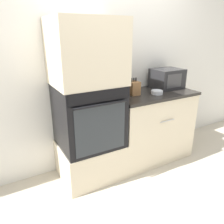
# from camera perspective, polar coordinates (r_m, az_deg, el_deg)

# --- Properties ---
(ground_plane) EXTENTS (12.00, 12.00, 0.00)m
(ground_plane) POSITION_cam_1_polar(r_m,az_deg,el_deg) (2.75, 4.28, -16.95)
(ground_plane) COLOR beige
(wall_back) EXTENTS (8.00, 0.05, 2.50)m
(wall_back) POSITION_cam_1_polar(r_m,az_deg,el_deg) (2.77, -2.41, 11.69)
(wall_back) COLOR silver
(wall_back) RESTS_ON ground_plane
(oven_cabinet_base) EXTENTS (0.71, 0.60, 0.43)m
(oven_cabinet_base) POSITION_cam_1_polar(r_m,az_deg,el_deg) (2.70, -5.63, -12.17)
(oven_cabinet_base) COLOR beige
(oven_cabinet_base) RESTS_ON ground_plane
(wall_oven) EXTENTS (0.68, 0.64, 0.71)m
(wall_oven) POSITION_cam_1_polar(r_m,az_deg,el_deg) (2.45, -6.05, -0.87)
(wall_oven) COLOR black
(wall_oven) RESTS_ON oven_cabinet_base
(oven_cabinet_upper) EXTENTS (0.71, 0.60, 0.66)m
(oven_cabinet_upper) POSITION_cam_1_polar(r_m,az_deg,el_deg) (2.30, -6.72, 15.27)
(oven_cabinet_upper) COLOR beige
(oven_cabinet_upper) RESTS_ON wall_oven
(counter_unit) EXTENTS (1.09, 0.63, 0.93)m
(counter_unit) POSITION_cam_1_polar(r_m,az_deg,el_deg) (3.00, 9.91, -3.46)
(counter_unit) COLOR beige
(counter_unit) RESTS_ON ground_plane
(microwave) EXTENTS (0.39, 0.33, 0.26)m
(microwave) POSITION_cam_1_polar(r_m,az_deg,el_deg) (3.09, 14.16, 8.47)
(microwave) COLOR #232326
(microwave) RESTS_ON counter_unit
(knife_block) EXTENTS (0.12, 0.14, 0.21)m
(knife_block) POSITION_cam_1_polar(r_m,az_deg,el_deg) (2.68, 5.66, 6.26)
(knife_block) COLOR olive
(knife_block) RESTS_ON counter_unit
(bowl) EXTENTS (0.14, 0.14, 0.05)m
(bowl) POSITION_cam_1_polar(r_m,az_deg,el_deg) (2.76, 11.68, 5.09)
(bowl) COLOR silver
(bowl) RESTS_ON counter_unit
(condiment_jar_near) EXTENTS (0.06, 0.06, 0.10)m
(condiment_jar_near) POSITION_cam_1_polar(r_m,az_deg,el_deg) (2.83, 6.95, 6.22)
(condiment_jar_near) COLOR #427047
(condiment_jar_near) RESTS_ON counter_unit
(condiment_jar_mid) EXTENTS (0.05, 0.05, 0.07)m
(condiment_jar_mid) POSITION_cam_1_polar(r_m,az_deg,el_deg) (2.74, 2.77, 5.61)
(condiment_jar_mid) COLOR silver
(condiment_jar_mid) RESTS_ON counter_unit
(condiment_jar_far) EXTENTS (0.05, 0.05, 0.07)m
(condiment_jar_far) POSITION_cam_1_polar(r_m,az_deg,el_deg) (2.54, 3.39, 4.47)
(condiment_jar_far) COLOR #427047
(condiment_jar_far) RESTS_ON counter_unit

